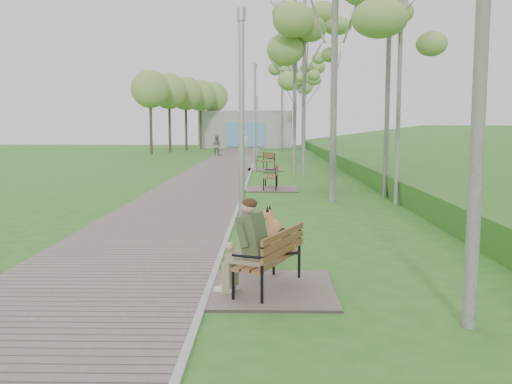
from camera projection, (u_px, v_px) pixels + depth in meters
ground at (228, 237)px, 12.58m from camera, size 120.00×120.00×0.00m
walkway at (223, 166)px, 33.96m from camera, size 3.50×67.00×0.04m
kerb at (253, 166)px, 33.93m from camera, size 0.10×67.00×0.05m
embankment at (464, 169)px, 32.20m from camera, size 14.00×70.00×1.60m
building_north at (246, 129)px, 62.99m from camera, size 10.00×5.20×4.00m
bench_main at (265, 261)px, 8.46m from camera, size 1.89×2.10×1.65m
bench_second at (271, 184)px, 21.98m from camera, size 1.97×2.19×1.21m
bench_third at (265, 166)px, 31.55m from camera, size 1.94×2.15×1.19m
lamp_post_near at (242, 148)px, 9.86m from camera, size 0.17×0.17×4.43m
lamp_post_second at (255, 122)px, 29.94m from camera, size 0.22×0.22×5.65m
lamp_post_third at (257, 129)px, 44.85m from camera, size 0.18×0.18×4.72m
pedestrian_near at (244, 142)px, 50.67m from camera, size 0.79×0.61×1.91m
pedestrian_far at (216, 146)px, 45.42m from camera, size 0.93×0.79×1.68m
birch_front_b at (401, 8)px, 17.12m from camera, size 2.37×2.37×7.61m
birch_mid_a at (295, 32)px, 28.57m from camera, size 2.48×2.48×9.04m
birch_mid_b at (336, 32)px, 29.75m from camera, size 2.30×2.30×9.30m
birch_mid_c at (305, 28)px, 26.62m from camera, size 2.88×2.88×8.88m
birch_far_b at (303, 79)px, 40.67m from camera, size 2.40×2.40×7.36m
birch_far_c at (303, 74)px, 44.32m from camera, size 2.38×2.38×8.17m
birch_distant_a at (282, 68)px, 52.53m from camera, size 2.93×2.93×9.86m
birch_distant_b at (303, 75)px, 57.36m from camera, size 2.77×2.77×9.54m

